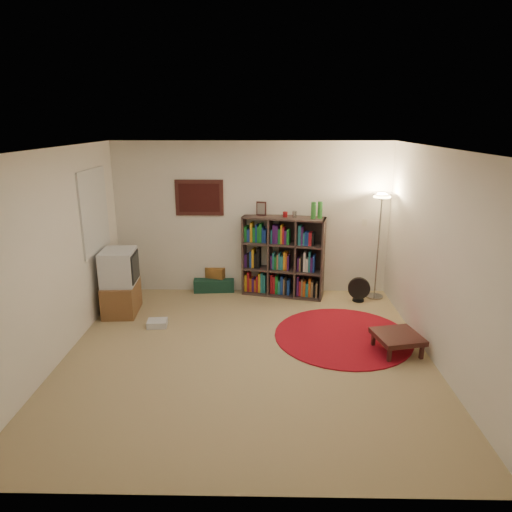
{
  "coord_description": "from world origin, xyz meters",
  "views": [
    {
      "loc": [
        0.21,
        -5.1,
        2.78
      ],
      "look_at": [
        0.1,
        0.6,
        1.1
      ],
      "focal_mm": 32.0,
      "sensor_mm": 36.0,
      "label": 1
    }
  ],
  "objects": [
    {
      "name": "duffel_bag",
      "position": [
        0.04,
        2.29,
        0.12
      ],
      "size": [
        0.38,
        0.33,
        0.24
      ],
      "rotation": [
        0.0,
        0.0,
        0.16
      ],
      "color": "black",
      "rests_on": "ground"
    },
    {
      "name": "wicker_basket",
      "position": [
        -0.61,
        2.29,
        0.31
      ],
      "size": [
        0.38,
        0.32,
        0.18
      ],
      "rotation": [
        0.0,
        0.0,
        -0.32
      ],
      "color": "brown",
      "rests_on": "suitcase"
    },
    {
      "name": "tv_stand",
      "position": [
        -1.94,
        1.26,
        0.47
      ],
      "size": [
        0.52,
        0.7,
        0.98
      ],
      "rotation": [
        0.0,
        0.0,
        0.07
      ],
      "color": "brown",
      "rests_on": "ground"
    },
    {
      "name": "bookshelf",
      "position": [
        0.5,
        2.07,
        0.64
      ],
      "size": [
        1.37,
        0.67,
        1.59
      ],
      "rotation": [
        0.0,
        0.0,
        -0.23
      ],
      "color": "#3F2E2A",
      "rests_on": "ground"
    },
    {
      "name": "paper_towel",
      "position": [
        0.14,
        2.17,
        0.13
      ],
      "size": [
        0.12,
        0.12,
        0.26
      ],
      "rotation": [
        0.0,
        0.0,
        -0.0
      ],
      "color": "white",
      "rests_on": "ground"
    },
    {
      "name": "dvd_box",
      "position": [
        -1.3,
        0.78,
        0.05
      ],
      "size": [
        0.29,
        0.25,
        0.09
      ],
      "rotation": [
        0.0,
        0.0,
        0.09
      ],
      "color": "silver",
      "rests_on": "ground"
    },
    {
      "name": "suitcase",
      "position": [
        -0.65,
        2.3,
        0.11
      ],
      "size": [
        0.71,
        0.49,
        0.22
      ],
      "rotation": [
        0.0,
        0.0,
        0.08
      ],
      "color": "#123125",
      "rests_on": "ground"
    },
    {
      "name": "red_rug",
      "position": [
        1.27,
        0.51,
        0.01
      ],
      "size": [
        1.84,
        1.84,
        0.02
      ],
      "color": "maroon",
      "rests_on": "ground"
    },
    {
      "name": "room",
      "position": [
        -0.05,
        0.05,
        1.26
      ],
      "size": [
        4.54,
        4.54,
        2.54
      ],
      "color": "tan",
      "rests_on": "ground"
    },
    {
      "name": "side_table",
      "position": [
        1.88,
        0.09,
        0.21
      ],
      "size": [
        0.64,
        0.64,
        0.25
      ],
      "rotation": [
        0.0,
        0.0,
        0.22
      ],
      "color": "#331412",
      "rests_on": "ground"
    },
    {
      "name": "floor_fan",
      "position": [
        1.73,
        1.77,
        0.2
      ],
      "size": [
        0.36,
        0.21,
        0.4
      ],
      "rotation": [
        0.0,
        0.0,
        -0.15
      ],
      "color": "black",
      "rests_on": "ground"
    },
    {
      "name": "floor_lamp",
      "position": [
        2.03,
        1.96,
        1.43
      ],
      "size": [
        0.38,
        0.38,
        1.73
      ],
      "rotation": [
        0.0,
        0.0,
        0.17
      ],
      "color": "#959699",
      "rests_on": "ground"
    }
  ]
}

